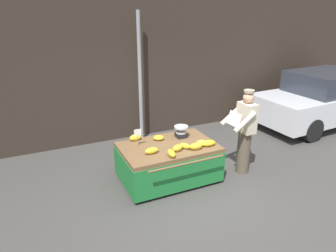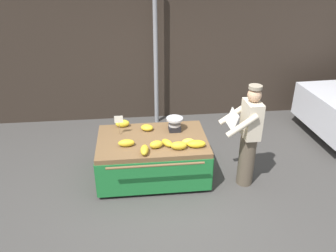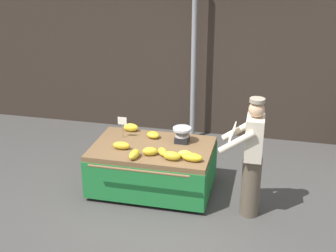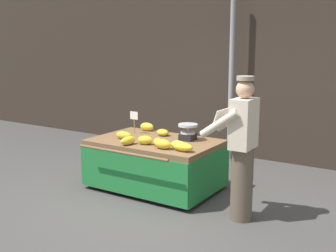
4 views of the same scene
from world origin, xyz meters
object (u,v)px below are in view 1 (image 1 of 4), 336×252
banana_cart (168,154)px  banana_bunch_3 (177,148)px  banana_bunch_0 (171,153)px  vendor_person (245,132)px  weighing_scale (181,132)px  banana_bunch_7 (159,138)px  price_sign (138,134)px  parked_car (322,99)px  banana_bunch_8 (196,146)px  banana_bunch_5 (201,143)px  street_pole (140,79)px  banana_bunch_4 (185,146)px  banana_bunch_6 (208,143)px  banana_bunch_2 (135,137)px  banana_bunch_1 (152,151)px

banana_cart → banana_bunch_3: (0.04, -0.30, 0.25)m
banana_bunch_0 → banana_bunch_3: bearing=35.9°
banana_bunch_0 → vendor_person: 1.63m
weighing_scale → banana_bunch_7: size_ratio=1.33×
price_sign → vendor_person: (2.01, -0.57, -0.09)m
banana_cart → weighing_scale: bearing=32.3°
banana_cart → weighing_scale: weighing_scale is taller
parked_car → vendor_person: bearing=-160.2°
weighing_scale → parked_car: bearing=8.6°
banana_bunch_8 → parked_car: (4.85, 1.36, -0.04)m
price_sign → banana_bunch_5: (1.08, -0.47, -0.19)m
banana_bunch_7 → street_pole: bearing=80.5°
banana_cart → banana_bunch_8: bearing=-44.2°
street_pole → parked_car: bearing=-12.3°
banana_bunch_5 → banana_bunch_7: banana_bunch_5 is taller
banana_cart → banana_bunch_4: bearing=-48.4°
banana_bunch_6 → parked_car: size_ratio=0.07×
banana_cart → weighing_scale: (0.40, 0.25, 0.30)m
street_pole → banana_bunch_0: bearing=-98.5°
banana_bunch_2 → banana_bunch_4: 1.01m
weighing_scale → banana_bunch_6: 0.65m
street_pole → weighing_scale: size_ratio=11.09×
banana_bunch_2 → parked_car: 5.74m
price_sign → banana_bunch_0: 0.77m
banana_bunch_7 → parked_car: parked_car is taller
banana_bunch_4 → price_sign: bearing=148.6°
banana_bunch_2 → banana_bunch_8: 1.22m
price_sign → parked_car: parked_car is taller
banana_cart → banana_bunch_5: (0.55, -0.26, 0.24)m
banana_bunch_6 → banana_bunch_7: (-0.73, 0.65, -0.01)m
price_sign → banana_bunch_7: 0.51m
street_pole → banana_bunch_0: 2.65m
vendor_person → banana_bunch_6: bearing=178.3°
weighing_scale → banana_bunch_2: 0.91m
banana_bunch_6 → banana_bunch_3: bearing=176.0°
weighing_scale → vendor_person: bearing=-29.7°
banana_bunch_2 → banana_bunch_7: banana_bunch_2 is taller
parked_car → banana_bunch_0: bearing=-165.2°
banana_bunch_3 → parked_car: (5.19, 1.28, -0.03)m
banana_bunch_8 → vendor_person: (1.09, 0.01, 0.09)m
banana_cart → banana_bunch_7: 0.39m
banana_bunch_2 → banana_bunch_6: (1.15, -0.82, -0.01)m
banana_bunch_6 → street_pole: bearing=100.2°
banana_bunch_1 → banana_bunch_3: 0.47m
banana_cart → banana_bunch_0: banana_bunch_0 is taller
street_pole → banana_cart: (-0.23, -2.08, -1.02)m
weighing_scale → banana_bunch_2: bearing=165.5°
vendor_person → banana_bunch_2: bearing=156.7°
banana_bunch_2 → banana_bunch_6: 1.41m
street_pole → banana_bunch_3: bearing=-94.5°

